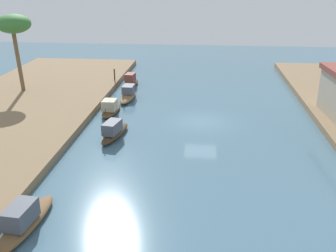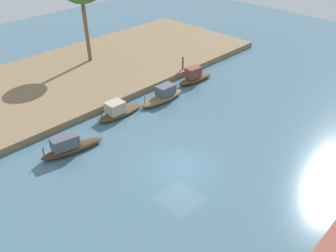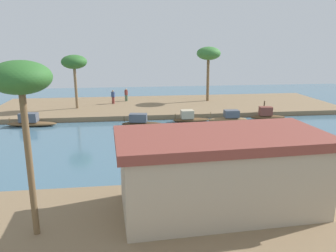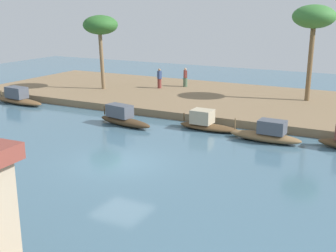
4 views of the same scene
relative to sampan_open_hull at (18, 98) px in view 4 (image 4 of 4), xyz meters
name	(u,v)px [view 4 (image 4 of 4)]	position (x,y,z in m)	size (l,w,h in m)	color
river_water	(121,163)	(-14.35, 7.54, -0.45)	(70.25, 70.25, 0.00)	#476B7F
riverbank_left	(230,101)	(-14.35, -7.43, -0.20)	(40.32, 12.79, 0.51)	#846B4C
sampan_open_hull	(18,98)	(0.00, 0.00, 0.00)	(4.86, 1.56, 1.29)	brown
sampan_with_tall_canopy	(123,118)	(-10.58, 1.62, 0.04)	(4.17, 1.63, 1.27)	#47331E
sampan_downstream_large	(206,123)	(-15.61, 0.19, -0.02)	(3.79, 1.24, 1.21)	brown
sampan_foreground	(267,134)	(-19.52, 0.87, -0.01)	(4.06, 1.22, 1.23)	brown
person_on_near_bank	(159,79)	(-7.68, -8.44, 0.81)	(0.46, 0.45, 1.67)	brown
person_by_mooring	(185,79)	(-9.30, -10.13, 0.73)	(0.52, 0.52, 1.62)	#4C664C
palm_tree_left_near	(314,19)	(-19.76, -9.11, 5.93)	(3.02, 3.02, 6.85)	brown
palm_tree_left_far	(100,26)	(-3.64, -5.90, 5.21)	(2.83, 2.83, 6.04)	#7F6647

